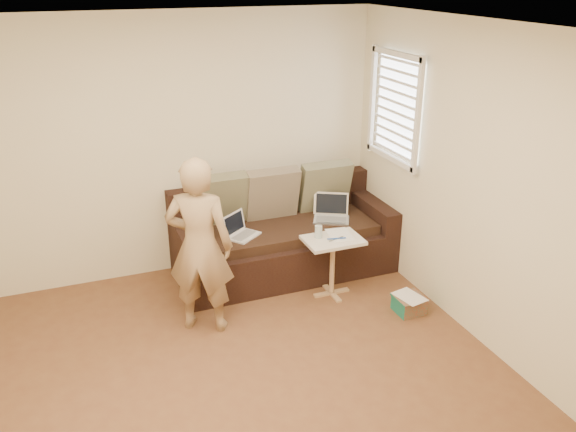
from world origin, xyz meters
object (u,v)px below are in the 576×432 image
Objects in this scene: laptop_white at (244,237)px; striped_box at (409,304)px; person at (200,246)px; sofa at (284,233)px; side_table at (332,267)px; drinking_glass at (318,232)px; laptop_silver at (331,221)px.

striped_box is at bearing -77.42° from laptop_white.
laptop_white reaches higher than striped_box.
striped_box is (1.81, -0.46, -0.70)m from person.
sofa is 1.31m from person.
side_table is at bearing -148.14° from person.
side_table is 0.38m from drinking_glass.
drinking_glass is (0.14, -0.55, 0.23)m from sofa.
drinking_glass reaches higher than laptop_white.
laptop_silver is 3.03× the size of drinking_glass.
drinking_glass is at bearing -99.43° from laptop_silver.
laptop_silver is 0.61m from drinking_glass.
person is at bearing -170.66° from laptop_white.
person is (-1.03, -0.73, 0.36)m from sofa.
person is (-0.57, -0.60, 0.27)m from laptop_white.
laptop_white is at bearing 144.86° from drinking_glass.
sofa is at bearing 112.38° from side_table.
laptop_silver is at bearing -129.73° from person.
sofa is at bearing 123.36° from striped_box.
sofa is 0.51m from laptop_silver.
sofa is at bearing -161.36° from laptop_silver.
person is at bearing -144.93° from sofa.
drinking_glass is 0.46× the size of striped_box.
laptop_silver is 1.18× the size of laptop_white.
sofa is 6.05× the size of laptop_silver.
sofa is at bearing 103.99° from drinking_glass.
laptop_silver reaches higher than side_table.
drinking_glass is (-0.36, -0.47, 0.13)m from laptop_silver.
person is 13.10× the size of drinking_glass.
drinking_glass is at bearing 148.94° from side_table.
laptop_silver is at bearing 104.37° from striped_box.
striped_box is at bearing -47.81° from laptop_silver.
person is at bearing -129.33° from laptop_silver.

